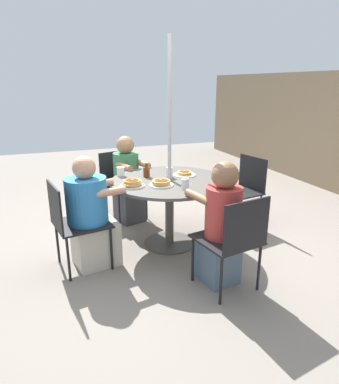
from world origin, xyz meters
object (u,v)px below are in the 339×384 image
at_px(diner_east, 221,227).
at_px(drinking_glass_b, 185,184).
at_px(diner_north, 91,218).
at_px(diner_west, 128,182).
at_px(patio_table, 170,190).
at_px(patio_chair_north, 72,220).
at_px(pancake_plate_c, 161,183).
at_px(syrup_bottle, 147,172).
at_px(pancake_plate_a, 132,184).
at_px(patio_chair_west, 121,180).
at_px(patio_chair_east, 234,237).
at_px(patio_chair_south, 243,187).
at_px(drinking_glass_a, 169,172).
at_px(pancake_plate_b, 184,174).
at_px(coffee_cup, 121,171).

xyz_separation_m(diner_east, drinking_glass_b, (-0.49, -0.13, 0.27)).
relative_size(diner_north, diner_west, 0.99).
xyz_separation_m(patio_table, diner_west, (-0.83, -0.26, -0.11)).
distance_m(patio_chair_north, diner_north, 0.18).
bearing_deg(pancake_plate_c, syrup_bottle, -173.80).
bearing_deg(diner_west, pancake_plate_a, 62.52).
xyz_separation_m(pancake_plate_c, syrup_bottle, (-0.37, -0.04, 0.03)).
distance_m(patio_table, patio_chair_west, 1.05).
xyz_separation_m(patio_table, drinking_glass_b, (0.37, 0.03, 0.17)).
bearing_deg(pancake_plate_a, patio_chair_east, 33.29).
distance_m(patio_chair_east, patio_chair_south, 1.49).
relative_size(patio_chair_south, syrup_bottle, 5.67).
xyz_separation_m(diner_west, drinking_glass_a, (0.74, 0.29, 0.28)).
relative_size(patio_chair_north, patio_chair_south, 1.00).
distance_m(diner_east, drinking_glass_b, 0.57).
height_order(diner_west, pancake_plate_a, diner_west).
bearing_deg(pancake_plate_a, patio_chair_south, 101.32).
height_order(diner_west, drinking_glass_a, diner_west).
height_order(patio_chair_north, patio_chair_east, same).
distance_m(patio_table, diner_east, 0.88).
height_order(diner_north, diner_east, diner_east).
relative_size(patio_chair_north, patio_chair_east, 1.00).
distance_m(patio_table, patio_chair_east, 1.05).
bearing_deg(patio_table, patio_chair_west, -162.87).
distance_m(pancake_plate_b, coffee_cup, 0.70).
relative_size(diner_north, patio_chair_south, 1.26).
bearing_deg(pancake_plate_c, pancake_plate_b, 127.50).
relative_size(syrup_bottle, drinking_glass_b, 1.47).
bearing_deg(patio_chair_south, diner_north, 89.97).
bearing_deg(diner_north, diner_east, 44.70).
xyz_separation_m(patio_chair_south, diner_west, (-0.64, -1.29, 0.01)).
distance_m(diner_north, pancake_plate_c, 0.75).
height_order(diner_east, patio_chair_west, diner_east).
xyz_separation_m(pancake_plate_c, drinking_glass_a, (-0.27, 0.18, 0.03)).
bearing_deg(drinking_glass_b, patio_table, -176.08).
bearing_deg(coffee_cup, patio_chair_south, 84.37).
distance_m(patio_chair_east, coffee_cup, 1.53).
height_order(diner_east, pancake_plate_a, diner_east).
bearing_deg(patio_chair_east, syrup_bottle, 96.89).
height_order(pancake_plate_b, coffee_cup, coffee_cup).
xyz_separation_m(patio_table, patio_chair_north, (0.19, -1.03, -0.12)).
height_order(patio_chair_east, patio_chair_south, same).
bearing_deg(diner_north, coffee_cup, 129.89).
bearing_deg(patio_chair_east, coffee_cup, 104.65).
bearing_deg(patio_chair_south, patio_chair_east, 134.80).
bearing_deg(coffee_cup, patio_table, 53.05).
xyz_separation_m(coffee_cup, drinking_glass_b, (0.70, 0.47, 0.00)).
relative_size(diner_west, coffee_cup, 11.01).
relative_size(patio_chair_south, drinking_glass_a, 7.68).
relative_size(pancake_plate_a, syrup_bottle, 1.60).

